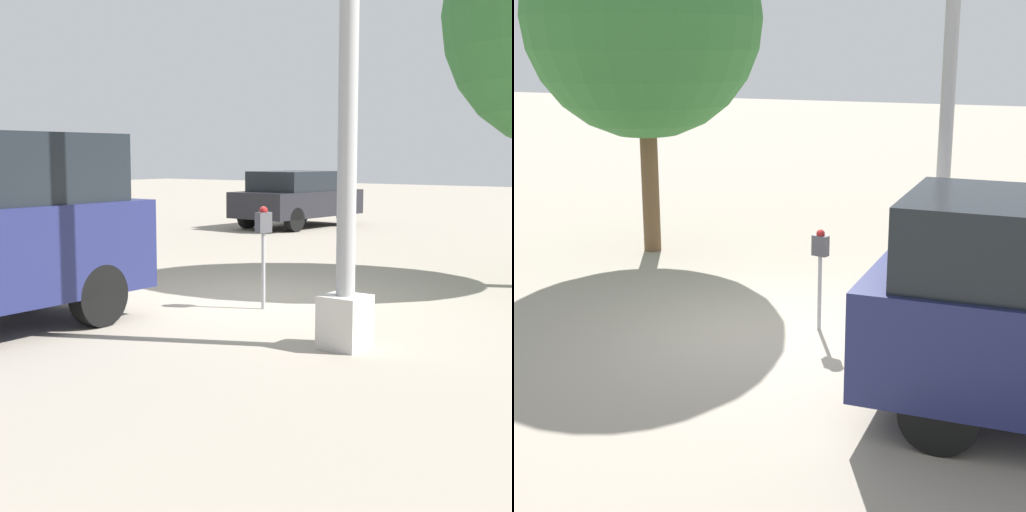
% 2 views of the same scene
% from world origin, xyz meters
% --- Properties ---
extents(ground_plane, '(80.00, 80.00, 0.00)m').
position_xyz_m(ground_plane, '(0.00, 0.00, 0.00)').
color(ground_plane, gray).
extents(parking_meter_near, '(0.22, 0.15, 1.33)m').
position_xyz_m(parking_meter_near, '(0.41, 0.42, 0.98)').
color(parking_meter_near, '#9E9EA3').
rests_on(parking_meter_near, ground).
extents(lamp_post, '(0.44, 0.44, 6.47)m').
position_xyz_m(lamp_post, '(1.56, 2.32, 2.47)').
color(lamp_post, beige).
rests_on(lamp_post, ground).
extents(street_tree, '(3.99, 3.99, 5.98)m').
position_xyz_m(street_tree, '(-3.64, 3.10, 3.97)').
color(street_tree, brown).
rests_on(street_tree, ground).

